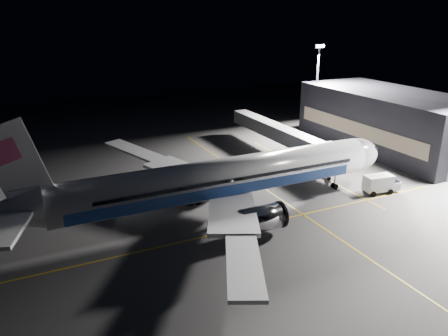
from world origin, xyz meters
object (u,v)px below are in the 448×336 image
Objects in this scene: safety_cone_c at (196,191)px; baggage_tug at (123,189)px; jet_bridge at (284,135)px; airliner at (216,180)px; service_truck at (381,183)px; safety_cone_a at (181,205)px; safety_cone_b at (240,188)px; floodlight_mast_north at (317,81)px.

baggage_tug is at bearing 155.03° from safety_cone_c.
jet_bridge is 14.61× the size of baggage_tug.
service_truck is (27.14, -4.62, -3.55)m from airliner.
baggage_tug is (-37.75, 17.66, -0.87)m from service_truck.
service_truck is 10.09× the size of safety_cone_a.
safety_cone_a is 0.99× the size of safety_cone_c.
baggage_tug is 3.80× the size of safety_cone_c.
safety_cone_c is (-7.00, 1.86, -0.03)m from safety_cone_b.
airliner is 7.50m from safety_cone_a.
floodlight_mast_north is 33.45× the size of safety_cone_c.
jet_bridge is 20.36m from safety_cone_b.
service_truck reaches higher than safety_cone_a.
safety_cone_c is at bearing 165.13° from safety_cone_b.
airliner is at bearing -90.56° from safety_cone_c.
safety_cone_c is (-27.06, 12.68, -1.31)m from service_truck.
jet_bridge reaches higher than baggage_tug.
service_truck is 2.62× the size of baggage_tug.
jet_bridge is at bearing 38.04° from airliner.
baggage_tug reaches higher than safety_cone_c.
jet_bridge is 30.87m from safety_cone_a.
airliner is at bearing -142.09° from floodlight_mast_north.
service_truck is (4.07, -22.68, -2.97)m from jet_bridge.
floodlight_mast_north is at bearing 37.74° from jet_bridge.
safety_cone_c is at bearing -149.74° from floodlight_mast_north.
safety_cone_a is at bearing 135.52° from airliner.
airliner is at bearing -141.96° from jet_bridge.
airliner is 100.46× the size of safety_cone_a.
service_truck is 8.98× the size of safety_cone_b.
baggage_tug reaches higher than safety_cone_b.
safety_cone_a is (-4.07, 4.00, -4.86)m from airliner.
airliner is 27.76m from service_truck.
floodlight_mast_north is 44.33m from safety_cone_b.
service_truck is 32.41m from safety_cone_a.
safety_cone_b is 7.24m from safety_cone_c.
safety_cone_b is at bearing -143.47° from jet_bridge.
jet_bridge is 23.23m from service_truck.
safety_cone_c is at bearing 89.44° from airliner.
service_truck is 41.68m from baggage_tug.
service_truck is (-13.93, -36.61, -10.75)m from floodlight_mast_north.
airliner is 1.79× the size of jet_bridge.
safety_cone_a is at bearing -135.62° from safety_cone_c.
airliner is at bearing 178.04° from service_truck.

